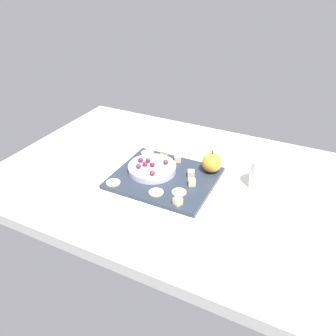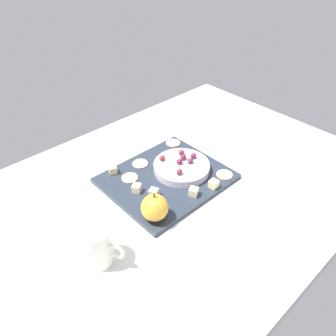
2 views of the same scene
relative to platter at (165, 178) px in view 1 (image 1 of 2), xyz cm
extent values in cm
cube|color=silver|center=(-1.44, 3.70, -2.62)|extent=(113.40, 81.12, 3.86)
cube|color=#28303D|center=(0.00, 0.00, 0.00)|extent=(32.59, 27.62, 1.38)
cylinder|color=silver|center=(-5.12, 0.89, 1.82)|extent=(16.06, 16.06, 2.26)
sphere|color=gold|center=(12.70, 9.73, 4.03)|extent=(6.68, 6.68, 6.68)
cylinder|color=brown|center=(12.70, 9.73, 7.97)|extent=(0.50, 0.50, 1.20)
cube|color=beige|center=(10.05, -11.56, 1.78)|extent=(2.87, 2.87, 2.19)
cube|color=beige|center=(7.83, 3.31, 1.78)|extent=(2.91, 2.91, 2.19)
cube|color=beige|center=(9.96, -0.77, 1.78)|extent=(3.02, 3.02, 2.19)
cube|color=beige|center=(-0.09, 10.46, 1.78)|extent=(2.93, 2.93, 2.19)
cube|color=beige|center=(-6.24, 11.98, 1.78)|extent=(2.30, 2.30, 2.19)
cylinder|color=#E4BB8B|center=(-12.41, 10.78, 0.89)|extent=(4.56, 4.56, 0.40)
cylinder|color=#DDB37F|center=(8.08, -6.28, 0.89)|extent=(4.56, 4.56, 0.40)
cylinder|color=#D6B386|center=(-12.94, -10.82, 0.89)|extent=(4.56, 4.56, 0.40)
cylinder|color=#D3BF89|center=(1.81, -9.42, 0.89)|extent=(4.56, 4.56, 0.40)
ellipsoid|color=#5E263A|center=(-7.32, 2.14, 3.69)|extent=(1.81, 1.63, 1.48)
ellipsoid|color=maroon|center=(-2.25, -4.25, 3.75)|extent=(1.81, 1.63, 1.61)
ellipsoid|color=maroon|center=(-1.89, 3.58, 3.72)|extent=(1.81, 1.63, 1.54)
ellipsoid|color=maroon|center=(-8.31, -2.51, 3.76)|extent=(1.81, 1.63, 1.63)
ellipsoid|color=maroon|center=(-9.65, 1.13, 3.76)|extent=(1.81, 1.63, 1.63)
ellipsoid|color=maroon|center=(-4.74, 0.35, 3.69)|extent=(1.81, 1.63, 1.48)
ellipsoid|color=maroon|center=(-7.03, -0.40, 3.76)|extent=(1.81, 1.63, 1.62)
cylinder|color=white|center=(29.17, 9.76, 4.04)|extent=(7.21, 7.21, 9.46)
torus|color=white|center=(26.99, 14.04, 4.04)|extent=(2.53, 3.93, 4.00)
camera|label=1|loc=(41.12, -81.45, 61.39)|focal=35.59mm
camera|label=2|loc=(48.59, 53.18, 59.59)|focal=35.37mm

